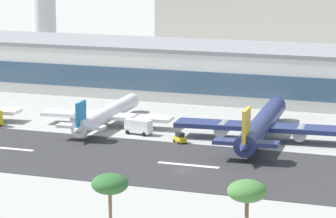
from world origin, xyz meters
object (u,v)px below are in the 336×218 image
airliner_blue_tail_gate_1 (105,115)px  service_baggage_tug_0 (180,138)px  palm_tree_2 (110,185)px  service_box_truck_1 (139,126)px  palm_tree_1 (247,193)px  terminal_building (244,72)px  airliner_gold_tail_gate_2 (261,126)px

airliner_blue_tail_gate_1 → service_baggage_tug_0: (21.05, -9.25, -1.60)m
airliner_blue_tail_gate_1 → palm_tree_2: size_ratio=3.63×
airliner_blue_tail_gate_1 → service_baggage_tug_0: size_ratio=11.70×
service_box_truck_1 → palm_tree_1: (43.00, -68.96, 8.34)m
airliner_blue_tail_gate_1 → service_baggage_tug_0: 23.05m
terminal_building → airliner_gold_tail_gate_2: bearing=-70.5°
airliner_gold_tail_gate_2 → service_box_truck_1: 26.60m
terminal_building → service_baggage_tug_0: 55.81m
airliner_blue_tail_gate_1 → palm_tree_1: bearing=-148.5°
service_baggage_tug_0 → palm_tree_2: (13.34, -64.97, 8.40)m
terminal_building → service_baggage_tug_0: bearing=-88.1°
airliner_gold_tail_gate_2 → terminal_building: bearing=14.0°
airliner_gold_tail_gate_2 → palm_tree_2: bearing=172.9°
terminal_building → palm_tree_1: (33.68, -119.82, 3.21)m
airliner_gold_tail_gate_2 → palm_tree_2: 72.37m
service_baggage_tug_0 → palm_tree_1: bearing=-19.0°
airliner_blue_tail_gate_1 → palm_tree_1: palm_tree_1 is taller
airliner_blue_tail_gate_1 → service_box_truck_1: size_ratio=6.28×
airliner_gold_tail_gate_2 → service_baggage_tug_0: airliner_gold_tail_gate_2 is taller
terminal_building → palm_tree_2: bearing=-82.8°
airliner_gold_tail_gate_2 → palm_tree_2: palm_tree_2 is taller
terminal_building → airliner_gold_tail_gate_2: (17.12, -48.36, -3.65)m
service_box_truck_1 → palm_tree_2: bearing=119.5°
service_baggage_tug_0 → service_box_truck_1: (-11.13, 4.61, 0.74)m
airliner_blue_tail_gate_1 → palm_tree_2: bearing=-159.3°
terminal_building → airliner_blue_tail_gate_1: 50.24m
service_box_truck_1 → airliner_blue_tail_gate_1: bearing=-15.0°
palm_tree_1 → service_box_truck_1: bearing=121.9°
terminal_building → service_baggage_tug_0: (1.81, -55.47, -5.87)m
airliner_blue_tail_gate_1 → palm_tree_1: (52.92, -73.60, 7.47)m
service_box_truck_1 → palm_tree_1: size_ratio=0.54×
terminal_building → service_box_truck_1: 51.96m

